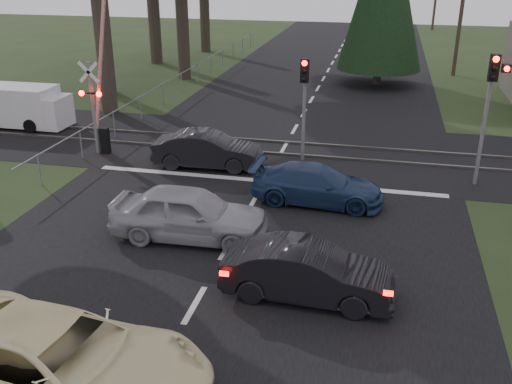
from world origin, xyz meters
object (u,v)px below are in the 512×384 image
(crossing_signal, at_px, (98,105))
(dark_car_far, at_px, (208,150))
(traffic_signal_right, at_px, (491,95))
(utility_pole_mid, at_px, (463,3))
(silver_car, at_px, (189,214))
(white_van, at_px, (19,106))
(blue_sedan, at_px, (317,185))
(dark_hatchback, at_px, (308,273))
(cream_coupe, at_px, (58,362))
(traffic_signal_center, at_px, (304,92))

(crossing_signal, relative_size, dark_car_far, 1.65)
(crossing_signal, height_order, dark_car_far, crossing_signal)
(dark_car_far, bearing_deg, traffic_signal_right, -90.93)
(crossing_signal, distance_m, dark_car_far, 5.00)
(utility_pole_mid, bearing_deg, dark_car_far, -117.85)
(utility_pole_mid, relative_size, silver_car, 1.96)
(dark_car_far, height_order, white_van, white_van)
(utility_pole_mid, bearing_deg, white_van, -141.04)
(crossing_signal, distance_m, blue_sedan, 9.96)
(crossing_signal, height_order, white_van, crossing_signal)
(traffic_signal_right, xyz_separation_m, dark_hatchback, (-4.96, -8.52, -2.63))
(dark_hatchback, bearing_deg, crossing_signal, 50.11)
(dark_hatchback, bearing_deg, traffic_signal_right, -28.24)
(utility_pole_mid, distance_m, white_van, 27.89)
(dark_car_far, xyz_separation_m, white_van, (-10.49, 3.43, 0.29))
(cream_coupe, relative_size, dark_hatchback, 1.40)
(crossing_signal, distance_m, utility_pole_mid, 25.78)
(traffic_signal_right, height_order, utility_pole_mid, utility_pole_mid)
(crossing_signal, xyz_separation_m, dark_car_far, (4.77, -0.60, -1.36))
(crossing_signal, distance_m, silver_car, 8.95)
(traffic_signal_center, bearing_deg, utility_pole_mid, 68.79)
(crossing_signal, distance_m, cream_coupe, 14.51)
(traffic_signal_center, distance_m, silver_car, 7.95)
(blue_sedan, xyz_separation_m, white_van, (-15.08, 5.92, 0.35))
(traffic_signal_center, relative_size, dark_hatchback, 0.99)
(utility_pole_mid, distance_m, blue_sedan, 24.51)
(cream_coupe, bearing_deg, traffic_signal_center, -4.04)
(silver_car, height_order, white_van, white_van)
(traffic_signal_center, bearing_deg, dark_hatchback, -80.75)
(traffic_signal_center, distance_m, dark_hatchback, 10.08)
(utility_pole_mid, relative_size, cream_coupe, 1.54)
(cream_coupe, relative_size, white_van, 1.16)
(cream_coupe, bearing_deg, crossing_signal, 29.56)
(dark_hatchback, relative_size, dark_car_far, 0.98)
(dark_car_far, distance_m, white_van, 11.05)
(silver_car, height_order, dark_car_far, silver_car)
(cream_coupe, height_order, silver_car, cream_coupe)
(traffic_signal_center, xyz_separation_m, silver_car, (-2.23, -7.36, -2.02))
(cream_coupe, distance_m, blue_sedan, 10.75)
(traffic_signal_right, distance_m, cream_coupe, 15.95)
(crossing_signal, distance_m, traffic_signal_right, 14.88)
(dark_hatchback, bearing_deg, traffic_signal_center, 11.23)
(dark_hatchback, bearing_deg, cream_coupe, 139.38)
(traffic_signal_center, distance_m, utility_pole_mid, 20.82)
(cream_coupe, bearing_deg, dark_hatchback, -36.75)
(dark_car_far, bearing_deg, crossing_signal, 80.19)
(cream_coupe, distance_m, silver_car, 6.77)
(traffic_signal_right, height_order, traffic_signal_center, traffic_signal_right)
(crossing_signal, height_order, traffic_signal_right, crossing_signal)
(traffic_signal_right, xyz_separation_m, dark_car_far, (-10.05, -0.29, -2.62))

